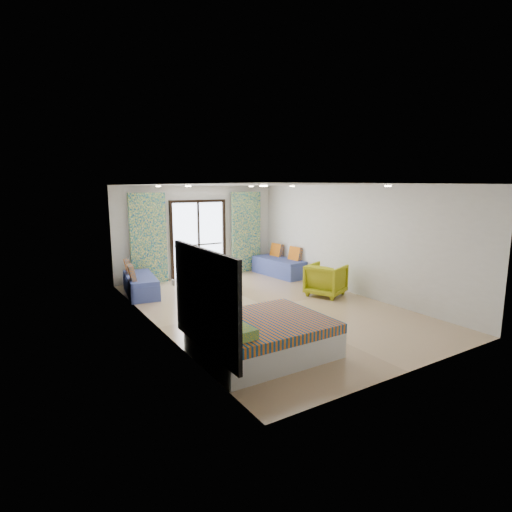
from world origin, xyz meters
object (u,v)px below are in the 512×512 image
bed (262,336)px  daybed_right (280,266)px  coffee_table (223,274)px  armchair (326,278)px  daybed_left (140,284)px

bed → daybed_right: bearing=52.0°
coffee_table → daybed_right: bearing=12.9°
daybed_right → armchair: daybed_right is taller
daybed_left → coffee_table: bearing=-6.6°
bed → daybed_right: daybed_right is taller
daybed_right → coffee_table: 2.24m
coffee_table → armchair: size_ratio=0.93×
coffee_table → armchair: (1.84, -1.97, 0.05)m
bed → coffee_table: coffee_table is taller
daybed_left → daybed_right: bearing=7.5°
bed → armchair: armchair is taller
daybed_right → coffee_table: size_ratio=2.38×
bed → armchair: bearing=33.3°
daybed_left → daybed_right: (4.23, -0.03, 0.02)m
bed → coffee_table: bearing=71.0°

